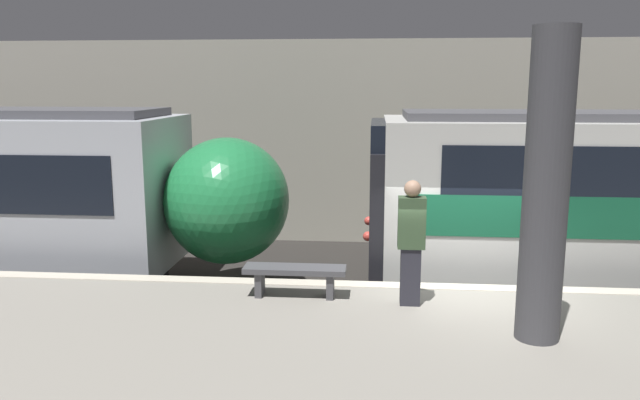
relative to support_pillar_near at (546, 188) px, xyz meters
name	(u,v)px	position (x,y,z in m)	size (l,w,h in m)	color
ground_plane	(462,350)	(-0.58, 2.05, -2.97)	(120.00, 120.00, 0.00)	#282623
platform	(487,381)	(-0.58, -0.09, -2.42)	(40.00, 4.30, 1.11)	gray
station_rear_barrier	(431,144)	(-0.58, 8.97, -0.31)	(50.00, 0.15, 5.33)	#B2AD9E
support_pillar_near	(546,188)	(0.00, 0.00, 0.00)	(0.53, 0.53, 3.75)	#47474C
person_waiting	(411,239)	(-1.50, 1.07, -0.92)	(0.38, 0.24, 1.79)	#2D2D38
platform_bench	(295,274)	(-3.17, 1.27, -1.54)	(1.50, 0.40, 0.45)	#4C4C51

